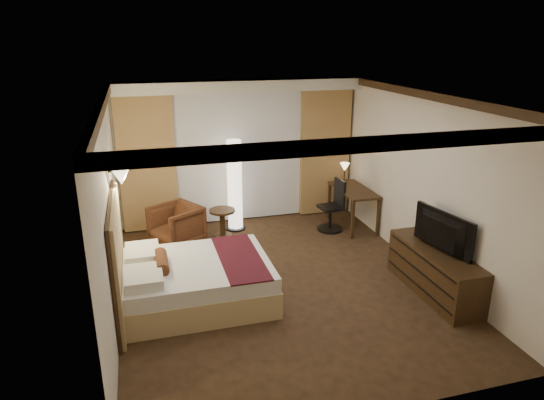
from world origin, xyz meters
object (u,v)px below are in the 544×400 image
object	(u,v)px
bed	(198,281)
office_chair	(331,206)
armchair	(176,223)
dresser	(435,272)
floor_lamp	(235,185)
television	(438,230)
side_table	(223,223)
desk	(353,208)

from	to	relation	value
bed	office_chair	world-z (taller)	office_chair
armchair	office_chair	world-z (taller)	office_chair
dresser	floor_lamp	bearing A→B (deg)	125.42
floor_lamp	television	world-z (taller)	floor_lamp
bed	office_chair	xyz separation A→B (m)	(2.69, 1.87, 0.20)
dresser	television	distance (m)	0.63
armchair	dresser	xyz separation A→B (m)	(3.32, -2.68, -0.05)
bed	dresser	xyz separation A→B (m)	(3.21, -0.68, 0.04)
side_table	dresser	world-z (taller)	dresser
office_chair	television	xyz separation A→B (m)	(0.49, -2.55, 0.47)
bed	floor_lamp	size ratio (longest dim) A/B	1.15
bed	armchair	xyz separation A→B (m)	(-0.11, 2.00, 0.09)
desk	television	bearing A→B (deg)	-89.56
floor_lamp	bed	bearing A→B (deg)	-112.88
floor_lamp	office_chair	bearing A→B (deg)	-17.68
armchair	side_table	bearing A→B (deg)	68.05
side_table	floor_lamp	bearing A→B (deg)	43.84
desk	dresser	xyz separation A→B (m)	(0.05, -2.60, -0.05)
bed	office_chair	distance (m)	3.28
floor_lamp	dresser	bearing A→B (deg)	-54.58
side_table	armchair	bearing A→B (deg)	-171.76
side_table	television	distance (m)	3.80
television	armchair	bearing A→B (deg)	40.73
floor_lamp	desk	size ratio (longest dim) A/B	1.43
bed	desk	world-z (taller)	desk
bed	armchair	world-z (taller)	armchair
bed	armchair	bearing A→B (deg)	93.07
floor_lamp	dresser	xyz separation A→B (m)	(2.20, -3.09, -0.52)
side_table	office_chair	bearing A→B (deg)	-7.29
armchair	office_chair	distance (m)	2.81
bed	side_table	world-z (taller)	bed
desk	dresser	distance (m)	2.60
bed	desk	bearing A→B (deg)	31.28
desk	dresser	bearing A→B (deg)	-88.90
office_chair	side_table	bearing A→B (deg)	166.02
side_table	office_chair	world-z (taller)	office_chair
desk	floor_lamp	bearing A→B (deg)	167.26
armchair	dresser	size ratio (longest dim) A/B	0.45
floor_lamp	office_chair	distance (m)	1.80
armchair	office_chair	bearing A→B (deg)	57.10
floor_lamp	television	bearing A→B (deg)	-54.95
armchair	office_chair	xyz separation A→B (m)	(2.80, -0.13, 0.10)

